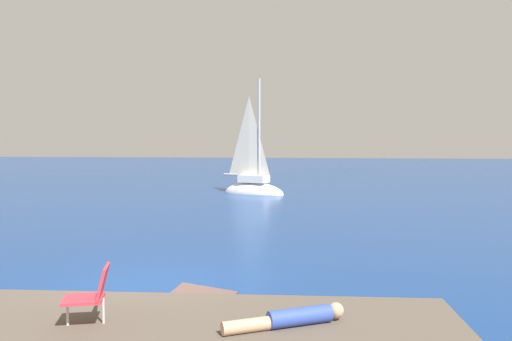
% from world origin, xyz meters
% --- Properties ---
extents(ground_plane, '(160.00, 160.00, 0.00)m').
position_xyz_m(ground_plane, '(0.00, 0.00, 0.00)').
color(ground_plane, navy).
extents(boulder_seaward, '(1.04, 1.05, 0.51)m').
position_xyz_m(boulder_seaward, '(-0.91, -1.92, 0.00)').
color(boulder_seaward, '#514343').
rests_on(boulder_seaward, ground).
extents(boulder_inland, '(1.37, 1.62, 0.95)m').
position_xyz_m(boulder_inland, '(1.42, -1.99, 0.00)').
color(boulder_inland, brown).
rests_on(boulder_inland, ground).
extents(sailboat_near, '(3.99, 2.60, 7.20)m').
position_xyz_m(sailboat_near, '(-0.14, 18.84, 0.39)').
color(sailboat_near, white).
rests_on(sailboat_near, ground).
extents(person_sunbather, '(1.62, 0.94, 0.25)m').
position_xyz_m(person_sunbather, '(3.13, -3.44, 0.66)').
color(person_sunbather, '#334CB2').
rests_on(person_sunbather, shore_ledge).
extents(beach_chair, '(0.70, 0.62, 0.80)m').
position_xyz_m(beach_chair, '(0.43, -3.67, 0.99)').
color(beach_chair, '#E03342').
rests_on(beach_chair, shore_ledge).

